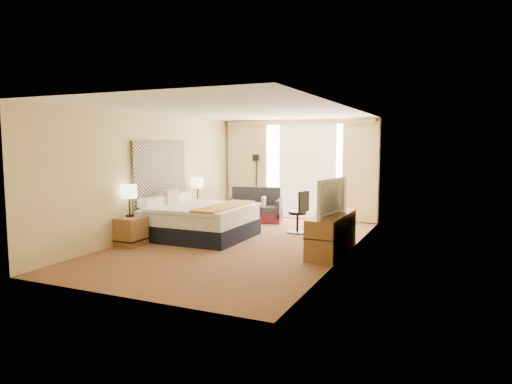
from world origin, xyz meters
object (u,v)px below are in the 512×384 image
at_px(nightstand_left, 131,231).
at_px(floor_lamp, 256,173).
at_px(media_dresser, 332,233).
at_px(lamp_right, 197,183).
at_px(desk_chair, 299,214).
at_px(lamp_left, 129,192).
at_px(bed, 199,221).
at_px(loveseat, 255,210).
at_px(nightstand_right, 198,214).
at_px(television, 326,197).

relative_size(nightstand_left, floor_lamp, 0.33).
distance_m(media_dresser, lamp_right, 4.11).
height_order(desk_chair, lamp_left, lamp_left).
height_order(bed, floor_lamp, floor_lamp).
bearing_deg(desk_chair, loveseat, 162.95).
xyz_separation_m(nightstand_right, lamp_left, (-0.05, -2.46, 0.76)).
bearing_deg(nightstand_right, desk_chair, 0.37).
height_order(nightstand_left, nightstand_right, same).
height_order(lamp_left, television, television).
relative_size(nightstand_left, television, 0.48).
bearing_deg(loveseat, floor_lamp, 97.53).
distance_m(nightstand_right, desk_chair, 2.58).
xyz_separation_m(media_dresser, lamp_right, (-3.76, 1.52, 0.66)).
xyz_separation_m(media_dresser, desk_chair, (-1.12, 1.47, 0.07)).
bearing_deg(nightstand_right, lamp_right, 129.08).
bearing_deg(television, floor_lamp, 47.79).
relative_size(desk_chair, lamp_right, 1.58).
distance_m(loveseat, television, 3.86).
distance_m(nightstand_right, bed, 1.53).
bearing_deg(floor_lamp, media_dresser, -47.92).
xyz_separation_m(nightstand_left, nightstand_right, (0.00, 2.50, 0.00)).
bearing_deg(media_dresser, floor_lamp, 132.08).
relative_size(nightstand_right, media_dresser, 0.31).
distance_m(nightstand_left, bed, 1.45).
relative_size(desk_chair, television, 0.81).
distance_m(bed, floor_lamp, 3.25).
distance_m(media_dresser, floor_lamp, 4.52).
height_order(loveseat, desk_chair, desk_chair).
xyz_separation_m(nightstand_left, media_dresser, (3.70, 1.05, 0.07)).
distance_m(bed, lamp_right, 1.74).
relative_size(nightstand_right, loveseat, 0.37).
distance_m(nightstand_left, television, 3.81).
height_order(floor_lamp, television, floor_lamp).
bearing_deg(nightstand_left, television, 12.24).
bearing_deg(nightstand_right, lamp_left, -91.20).
bearing_deg(bed, loveseat, 84.27).
xyz_separation_m(nightstand_left, lamp_left, (-0.05, 0.04, 0.76)).
relative_size(nightstand_left, lamp_right, 0.92).
height_order(nightstand_right, bed, bed).
distance_m(nightstand_right, lamp_left, 2.57).
height_order(nightstand_right, lamp_right, lamp_right).
bearing_deg(bed, television, -8.27).
xyz_separation_m(floor_lamp, lamp_right, (-0.78, -1.78, -0.17)).
height_order(nightstand_left, media_dresser, media_dresser).
bearing_deg(lamp_left, nightstand_left, -40.02).
distance_m(nightstand_left, media_dresser, 3.85).
bearing_deg(loveseat, lamp_left, -121.64).
xyz_separation_m(loveseat, desk_chair, (1.54, -1.02, 0.14)).
xyz_separation_m(nightstand_left, floor_lamp, (0.72, 4.35, 0.91)).
relative_size(loveseat, lamp_right, 2.52).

